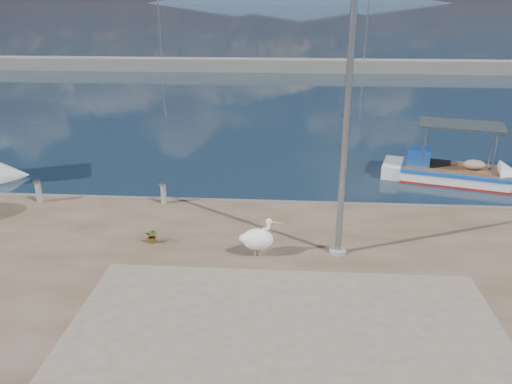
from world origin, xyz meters
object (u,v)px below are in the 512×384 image
object	(u,v)px
pelican	(258,239)
bollard_near	(163,192)
lamp_post	(345,133)
boat_right	(452,175)

from	to	relation	value
pelican	bollard_near	distance (m)	4.77
bollard_near	lamp_post	bearing A→B (deg)	-29.05
pelican	bollard_near	bearing A→B (deg)	126.73
boat_right	pelican	bearing A→B (deg)	-117.58
boat_right	bollard_near	bearing A→B (deg)	-142.05
bollard_near	boat_right	bearing A→B (deg)	22.14
boat_right	bollard_near	size ratio (longest dim) A/B	8.18
boat_right	bollard_near	distance (m)	11.54
boat_right	pelican	size ratio (longest dim) A/B	5.31
boat_right	lamp_post	distance (m)	9.71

